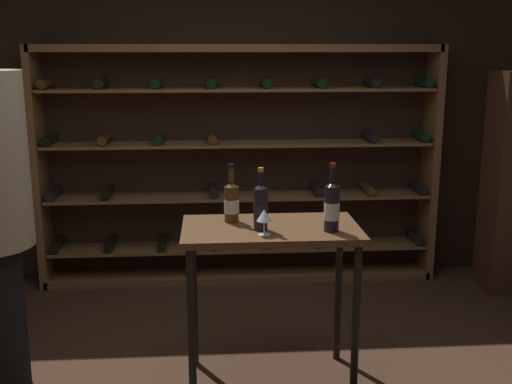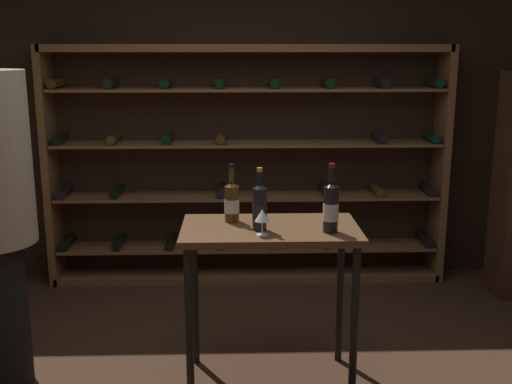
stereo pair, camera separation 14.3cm
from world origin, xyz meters
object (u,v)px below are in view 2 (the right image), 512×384
object	(u,v)px
wine_bottle_green_slim	(331,207)
wine_glass_stemmed_center	(262,217)
tasting_table	(270,249)
wine_bottle_black_capsule	(232,201)
wine_rack	(246,167)
wine_bottle_red_label	(260,207)

from	to	relation	value
wine_bottle_green_slim	wine_glass_stemmed_center	world-z (taller)	wine_bottle_green_slim
tasting_table	wine_glass_stemmed_center	bearing A→B (deg)	-107.15
wine_bottle_green_slim	wine_glass_stemmed_center	size ratio (longest dim) A/B	2.67
wine_bottle_black_capsule	wine_glass_stemmed_center	distance (m)	0.33
wine_rack	wine_bottle_black_capsule	bearing A→B (deg)	-93.99
wine_rack	wine_glass_stemmed_center	bearing A→B (deg)	-88.36
wine_bottle_black_capsule	wine_glass_stemmed_center	xyz separation A→B (m)	(0.17, -0.29, -0.02)
wine_rack	wine_bottle_black_capsule	size ratio (longest dim) A/B	9.75
wine_bottle_green_slim	tasting_table	bearing A→B (deg)	160.58
wine_bottle_black_capsule	wine_glass_stemmed_center	size ratio (longest dim) A/B	2.38
tasting_table	wine_rack	bearing A→B (deg)	93.55
wine_bottle_green_slim	wine_glass_stemmed_center	distance (m)	0.38
wine_rack	wine_bottle_green_slim	size ratio (longest dim) A/B	8.70
tasting_table	wine_glass_stemmed_center	size ratio (longest dim) A/B	7.01
wine_bottle_green_slim	wine_glass_stemmed_center	bearing A→B (deg)	-171.67
wine_rack	wine_glass_stemmed_center	size ratio (longest dim) A/B	23.19
wine_bottle_black_capsule	wine_bottle_green_slim	distance (m)	0.59
tasting_table	wine_bottle_red_label	size ratio (longest dim) A/B	2.85
wine_glass_stemmed_center	tasting_table	bearing A→B (deg)	72.85
wine_glass_stemmed_center	wine_rack	bearing A→B (deg)	91.64
tasting_table	wine_bottle_red_label	bearing A→B (deg)	-134.29
wine_glass_stemmed_center	wine_bottle_red_label	bearing A→B (deg)	95.57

